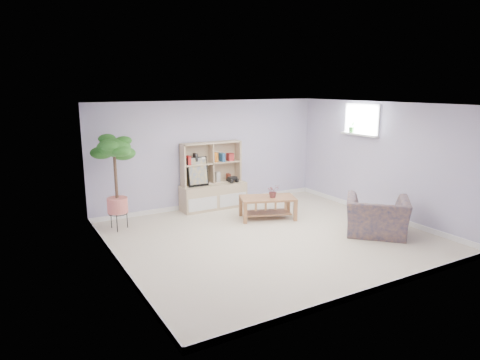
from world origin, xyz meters
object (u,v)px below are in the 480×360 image
coffee_table (268,208)px  armchair (377,214)px  storage_unit (213,176)px  floor_tree (116,183)px

coffee_table → armchair: 2.21m
storage_unit → coffee_table: storage_unit is taller
coffee_table → floor_tree: (-2.88, 0.83, 0.69)m
floor_tree → coffee_table: bearing=-16.0°
storage_unit → armchair: size_ratio=1.37×
coffee_table → armchair: (1.19, -1.86, 0.18)m
storage_unit → floor_tree: floor_tree is taller
storage_unit → armchair: storage_unit is taller
storage_unit → floor_tree: (-2.24, -0.41, 0.17)m
armchair → floor_tree: bearing=11.6°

